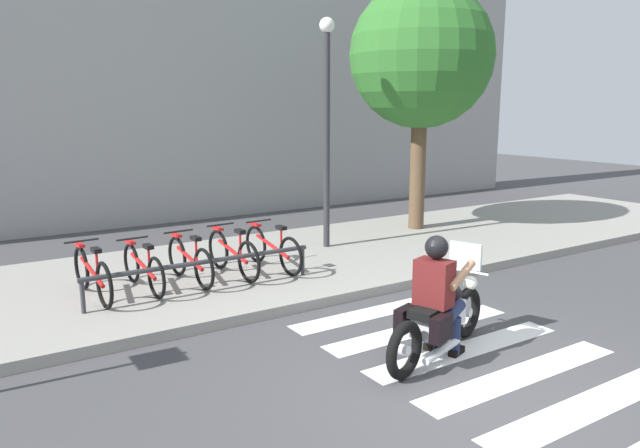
# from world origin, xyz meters

# --- Properties ---
(ground_plane) EXTENTS (48.00, 48.00, 0.00)m
(ground_plane) POSITION_xyz_m (0.00, 0.00, 0.00)
(ground_plane) COLOR #424244
(sidewalk) EXTENTS (24.00, 4.40, 0.15)m
(sidewalk) POSITION_xyz_m (0.00, 5.15, 0.07)
(sidewalk) COLOR gray
(sidewalk) RESTS_ON ground
(crosswalk_stripe_1) EXTENTS (2.80, 0.40, 0.01)m
(crosswalk_stripe_1) POSITION_xyz_m (0.64, -0.80, 0.00)
(crosswalk_stripe_1) COLOR white
(crosswalk_stripe_1) RESTS_ON ground
(crosswalk_stripe_2) EXTENTS (2.80, 0.40, 0.01)m
(crosswalk_stripe_2) POSITION_xyz_m (0.64, 0.00, 0.00)
(crosswalk_stripe_2) COLOR white
(crosswalk_stripe_2) RESTS_ON ground
(crosswalk_stripe_3) EXTENTS (2.80, 0.40, 0.01)m
(crosswalk_stripe_3) POSITION_xyz_m (0.64, 0.80, 0.00)
(crosswalk_stripe_3) COLOR white
(crosswalk_stripe_3) RESTS_ON ground
(crosswalk_stripe_4) EXTENTS (2.80, 0.40, 0.01)m
(crosswalk_stripe_4) POSITION_xyz_m (0.64, 1.60, 0.00)
(crosswalk_stripe_4) COLOR white
(crosswalk_stripe_4) RESTS_ON ground
(crosswalk_stripe_5) EXTENTS (2.80, 0.40, 0.01)m
(crosswalk_stripe_5) POSITION_xyz_m (0.64, 2.40, 0.00)
(crosswalk_stripe_5) COLOR white
(crosswalk_stripe_5) RESTS_ON ground
(motorcycle) EXTENTS (2.05, 0.92, 1.22)m
(motorcycle) POSITION_xyz_m (0.25, 0.86, 0.46)
(motorcycle) COLOR black
(motorcycle) RESTS_ON ground
(rider) EXTENTS (0.74, 0.67, 1.44)m
(rider) POSITION_xyz_m (0.18, 0.84, 0.82)
(rider) COLOR #591919
(rider) RESTS_ON ground
(bicycle_0) EXTENTS (0.48, 1.72, 0.78)m
(bicycle_0) POSITION_xyz_m (-2.70, 4.67, 0.51)
(bicycle_0) COLOR black
(bicycle_0) RESTS_ON sidewalk
(bicycle_1) EXTENTS (0.48, 1.60, 0.74)m
(bicycle_1) POSITION_xyz_m (-1.99, 4.67, 0.49)
(bicycle_1) COLOR black
(bicycle_1) RESTS_ON sidewalk
(bicycle_2) EXTENTS (0.48, 1.59, 0.77)m
(bicycle_2) POSITION_xyz_m (-1.27, 4.67, 0.50)
(bicycle_2) COLOR black
(bicycle_2) RESTS_ON sidewalk
(bicycle_3) EXTENTS (0.48, 1.66, 0.79)m
(bicycle_3) POSITION_xyz_m (-0.56, 4.67, 0.51)
(bicycle_3) COLOR black
(bicycle_3) RESTS_ON sidewalk
(bicycle_4) EXTENTS (0.48, 1.72, 0.77)m
(bicycle_4) POSITION_xyz_m (0.16, 4.67, 0.50)
(bicycle_4) COLOR black
(bicycle_4) RESTS_ON sidewalk
(bike_rack) EXTENTS (3.46, 0.07, 0.49)m
(bike_rack) POSITION_xyz_m (-1.27, 4.12, 0.56)
(bike_rack) COLOR #333338
(bike_rack) RESTS_ON sidewalk
(street_lamp) EXTENTS (0.28, 0.28, 4.39)m
(street_lamp) POSITION_xyz_m (1.81, 5.55, 2.65)
(street_lamp) COLOR #2D2D33
(street_lamp) RESTS_ON ground
(tree_near_rack) EXTENTS (3.05, 3.05, 5.39)m
(tree_near_rack) POSITION_xyz_m (4.46, 5.95, 3.84)
(tree_near_rack) COLOR brown
(tree_near_rack) RESTS_ON ground
(building_backdrop) EXTENTS (24.00, 1.20, 8.62)m
(building_backdrop) POSITION_xyz_m (0.00, 10.85, 4.31)
(building_backdrop) COLOR #9A9A9A
(building_backdrop) RESTS_ON ground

